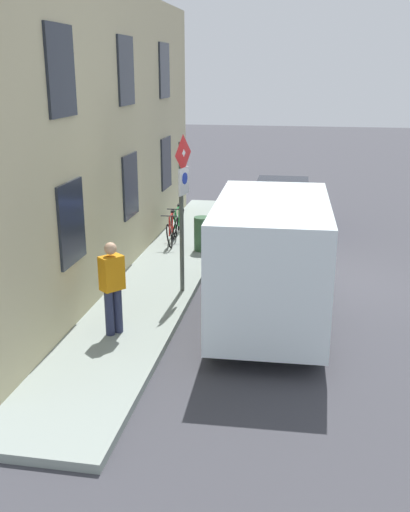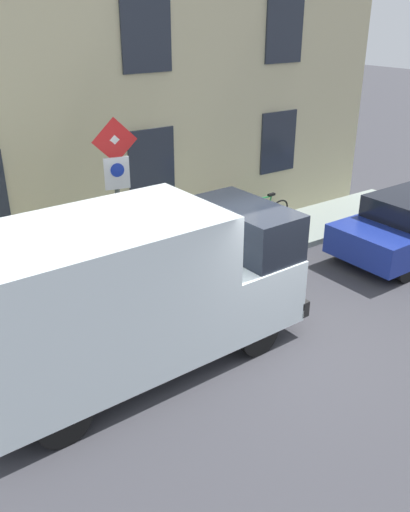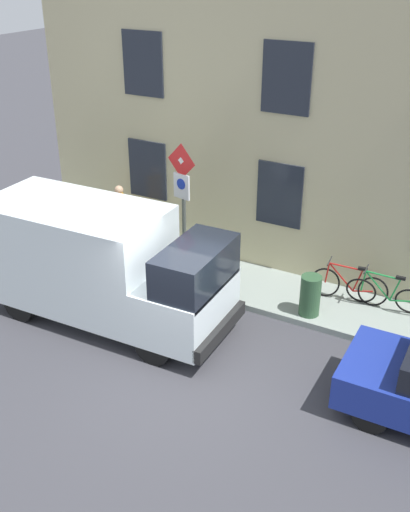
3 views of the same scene
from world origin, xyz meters
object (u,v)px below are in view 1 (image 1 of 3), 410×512
at_px(litter_bin, 202,234).
at_px(sign_post_stacked, 183,192).
at_px(pedestrian, 112,285).
at_px(bicycle_green, 178,223).
at_px(bicycle_red, 172,230).
at_px(delivery_van, 272,254).
at_px(parked_hatchback, 281,203).

bearing_deg(litter_bin, sign_post_stacked, 92.56).
bearing_deg(pedestrian, sign_post_stacked, -69.46).
bearing_deg(bicycle_green, sign_post_stacked, 10.64).
distance_m(sign_post_stacked, bicycle_red, 4.15).
height_order(bicycle_red, litter_bin, litter_bin).
bearing_deg(bicycle_red, delivery_van, 28.33).
xyz_separation_m(bicycle_green, pedestrian, (-0.30, 6.72, 0.56)).
bearing_deg(litter_bin, delivery_van, 118.05).
bearing_deg(bicycle_red, parked_hatchback, 129.21).
height_order(delivery_van, pedestrian, delivery_van).
bearing_deg(sign_post_stacked, pedestrian, 71.20).
bearing_deg(delivery_van, litter_bin, 26.29).
xyz_separation_m(sign_post_stacked, bicycle_red, (1.09, -3.57, -1.80)).
height_order(delivery_van, litter_bin, delivery_van).
height_order(sign_post_stacked, pedestrian, sign_post_stacked).
bearing_deg(parked_hatchback, litter_bin, -29.61).
bearing_deg(delivery_van, pedestrian, 117.35).
distance_m(delivery_van, bicycle_red, 5.39).
xyz_separation_m(delivery_van, pedestrian, (2.71, 1.51, -0.26)).
bearing_deg(parked_hatchback, bicycle_red, -45.36).
height_order(bicycle_green, pedestrian, pedestrian).
relative_size(sign_post_stacked, pedestrian, 1.88).
height_order(bicycle_green, bicycle_red, same).
bearing_deg(pedestrian, bicycle_red, -47.79).
bearing_deg(sign_post_stacked, litter_bin, -87.44).
bearing_deg(delivery_van, sign_post_stacked, 64.91).
xyz_separation_m(sign_post_stacked, parked_hatchback, (-1.76, -6.45, -1.58)).
xyz_separation_m(parked_hatchback, bicycle_red, (2.86, 2.88, -0.22)).
relative_size(delivery_van, pedestrian, 3.13).
distance_m(delivery_van, litter_bin, 4.43).
xyz_separation_m(parked_hatchback, litter_bin, (1.90, 3.43, -0.14)).
relative_size(bicycle_green, litter_bin, 1.91).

